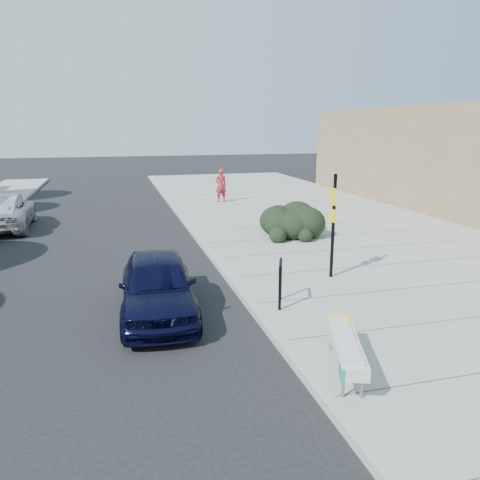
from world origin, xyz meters
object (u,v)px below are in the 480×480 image
Objects in this scene: pedestrian at (221,185)px; sign_post at (333,220)px; bench at (345,345)px; wagon_silver at (2,212)px; bike_rack at (280,279)px; sedan_navy at (158,285)px; suv_silver at (2,213)px.

sign_post is at bearing 77.13° from pedestrian.
wagon_silver is at bearing 138.14° from bench.
bench is at bearing -118.32° from sign_post.
bike_rack is 0.57× the size of pedestrian.
sedan_navy is at bearing 114.13° from wagon_silver.
sign_post is 1.56× the size of pedestrian.
bike_rack is at bearing 69.47° from pedestrian.
bike_rack is 0.21× the size of suv_silver.
wagon_silver reaches higher than suv_silver.
bench is 1.15× the size of pedestrian.
bench is 2.00× the size of bike_rack.
bike_rack is 2.79m from sedan_navy.
suv_silver reaches higher than bike_rack.
sign_post reaches higher than suv_silver.
pedestrian is (10.17, 3.64, 0.33)m from wagon_silver.
bench is 18.38m from pedestrian.
sign_post is 0.64× the size of wagon_silver.
wagon_silver is 10.80m from pedestrian.
suv_silver is (0.01, -0.06, -0.05)m from wagon_silver.
wagon_silver is 0.08m from suv_silver.
bike_rack is at bearing 122.78° from suv_silver.
bike_rack is (0.00, 3.16, 0.13)m from bench.
suv_silver is at bearing 138.22° from bench.
suv_silver is (-10.13, 9.83, -1.06)m from sign_post.
sedan_navy is at bearing 59.03° from pedestrian.
pedestrian reaches higher than wagon_silver.
suv_silver is at bearing 130.83° from sign_post.
bike_rack is 0.26× the size of sedan_navy.
bike_rack is at bearing 109.12° from bench.
wagon_silver is at bearing -85.12° from suv_silver.
sedan_navy is 12.12m from suv_silver.
sedan_navy reaches higher than suv_silver.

